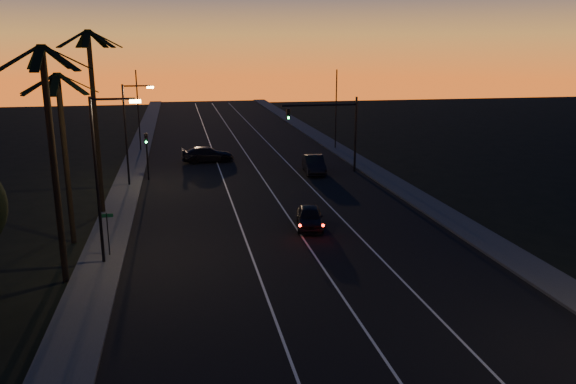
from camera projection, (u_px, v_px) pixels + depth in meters
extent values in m
cube|color=black|center=(273.00, 204.00, 41.89)|extent=(20.00, 170.00, 0.01)
cube|color=#333330|center=(118.00, 212.00, 39.79)|extent=(2.40, 170.00, 0.16)
cube|color=#333330|center=(414.00, 196.00, 43.97)|extent=(2.40, 170.00, 0.16)
cube|color=silver|center=(233.00, 206.00, 41.33)|extent=(0.12, 160.00, 0.01)
cube|color=silver|center=(280.00, 204.00, 41.99)|extent=(0.12, 160.00, 0.01)
cube|color=silver|center=(325.00, 202.00, 42.64)|extent=(0.12, 160.00, 0.01)
cylinder|color=black|center=(54.00, 169.00, 26.71)|extent=(0.32, 0.32, 11.50)
cube|color=black|center=(67.00, 57.00, 25.85)|extent=(2.18, 0.92, 1.18)
cube|color=black|center=(57.00, 57.00, 26.41)|extent=(1.25, 2.12, 1.18)
cube|color=black|center=(36.00, 57.00, 26.22)|extent=(1.34, 2.09, 1.18)
cube|color=black|center=(19.00, 58.00, 25.42)|extent=(2.18, 0.82, 1.18)
cube|color=black|center=(19.00, 58.00, 24.61)|extent=(1.90, 1.69, 1.18)
cube|color=black|center=(38.00, 58.00, 24.41)|extent=(0.45, 2.16, 1.18)
cube|color=black|center=(59.00, 58.00, 24.96)|extent=(1.95, 1.61, 1.18)
cylinder|color=black|center=(66.00, 161.00, 32.48)|extent=(0.32, 0.32, 10.00)
cube|color=black|center=(78.00, 83.00, 31.81)|extent=(2.18, 0.92, 1.18)
cube|color=black|center=(69.00, 82.00, 32.37)|extent=(1.25, 2.12, 1.18)
cube|color=black|center=(52.00, 82.00, 32.18)|extent=(1.34, 2.09, 1.18)
cube|color=black|center=(39.00, 83.00, 31.38)|extent=(2.18, 0.82, 1.18)
cube|color=black|center=(40.00, 84.00, 30.58)|extent=(1.90, 1.69, 1.18)
cube|color=black|center=(55.00, 84.00, 30.37)|extent=(0.45, 2.16, 1.18)
cube|color=black|center=(72.00, 84.00, 30.92)|extent=(1.95, 1.61, 1.18)
cylinder|color=black|center=(96.00, 125.00, 38.06)|extent=(0.32, 0.32, 12.50)
cube|color=black|center=(105.00, 39.00, 37.08)|extent=(2.18, 0.92, 1.18)
cube|color=black|center=(97.00, 39.00, 37.64)|extent=(1.25, 2.12, 1.18)
cube|color=black|center=(83.00, 39.00, 37.44)|extent=(1.34, 2.09, 1.18)
cube|color=black|center=(72.00, 39.00, 36.64)|extent=(2.18, 0.82, 1.18)
cube|color=black|center=(74.00, 38.00, 35.84)|extent=(1.90, 1.69, 1.18)
cube|color=black|center=(86.00, 38.00, 35.64)|extent=(0.45, 2.16, 1.18)
cube|color=black|center=(101.00, 39.00, 36.19)|extent=(1.95, 1.61, 1.18)
cylinder|color=black|center=(97.00, 184.00, 29.22)|extent=(0.16, 0.16, 9.00)
cylinder|color=black|center=(113.00, 99.00, 28.34)|extent=(2.20, 0.12, 0.12)
cube|color=#EDB35E|center=(135.00, 101.00, 28.57)|extent=(0.55, 0.26, 0.16)
cylinder|color=black|center=(126.00, 136.00, 46.38)|extent=(0.16, 0.16, 8.50)
cylinder|color=black|center=(136.00, 86.00, 45.56)|extent=(2.20, 0.12, 0.12)
cube|color=#EDB35E|center=(150.00, 87.00, 45.80)|extent=(0.55, 0.26, 0.16)
cylinder|color=black|center=(108.00, 235.00, 31.00)|extent=(0.06, 0.06, 2.60)
cube|color=#0B4524|center=(107.00, 216.00, 30.72)|extent=(0.70, 0.03, 0.20)
cylinder|color=black|center=(356.00, 135.00, 52.30)|extent=(0.20, 0.20, 7.00)
cylinder|color=black|center=(320.00, 105.00, 50.94)|extent=(7.00, 0.16, 0.16)
cube|color=black|center=(288.00, 114.00, 50.59)|extent=(0.32, 0.28, 1.00)
sphere|color=black|center=(289.00, 111.00, 50.35)|extent=(0.20, 0.20, 0.20)
sphere|color=black|center=(289.00, 114.00, 50.43)|extent=(0.20, 0.20, 0.20)
sphere|color=#14FF59|center=(289.00, 118.00, 50.51)|extent=(0.20, 0.20, 0.20)
cylinder|color=black|center=(147.00, 157.00, 49.10)|extent=(0.14, 0.14, 4.20)
cube|color=black|center=(146.00, 139.00, 48.70)|extent=(0.28, 0.25, 0.90)
sphere|color=black|center=(146.00, 136.00, 48.49)|extent=(0.18, 0.18, 0.18)
sphere|color=black|center=(146.00, 139.00, 48.56)|extent=(0.18, 0.18, 0.18)
sphere|color=#14FF59|center=(146.00, 142.00, 48.63)|extent=(0.18, 0.18, 0.18)
cylinder|color=black|center=(138.00, 111.00, 62.47)|extent=(0.14, 0.14, 9.00)
cylinder|color=black|center=(336.00, 110.00, 63.73)|extent=(0.14, 0.14, 9.00)
imported|color=black|center=(310.00, 217.00, 36.37)|extent=(2.38, 4.34, 1.40)
sphere|color=#FF0F05|center=(300.00, 225.00, 33.93)|extent=(0.18, 0.18, 0.18)
sphere|color=#FF0F05|center=(323.00, 225.00, 33.94)|extent=(0.18, 0.18, 0.18)
imported|color=black|center=(314.00, 164.00, 52.22)|extent=(2.20, 5.08, 1.63)
imported|color=black|center=(208.00, 154.00, 57.29)|extent=(5.46, 2.55, 1.54)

